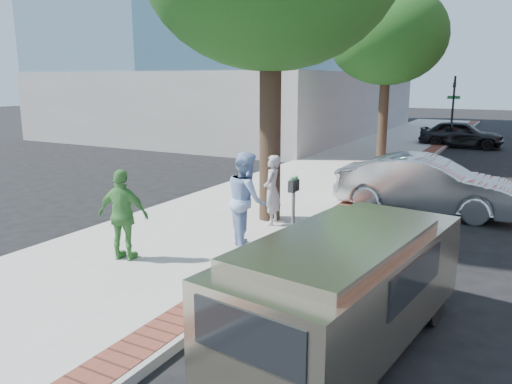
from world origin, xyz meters
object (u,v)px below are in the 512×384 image
Objects in this scene: person_green at (123,215)px; sedan_silver at (426,185)px; person_gray at (272,190)px; bg_car at (461,134)px; van at (351,282)px; person_officer at (246,199)px; parking_meter at (293,196)px.

person_green is 8.26m from sedan_silver.
bg_car is at bearing 161.13° from person_gray.
person_green is (-1.39, -3.53, 0.04)m from person_gray.
person_green is 4.81m from van.
van is at bearing -176.73° from sedan_silver.
van is at bearing 158.04° from person_green.
person_gray is 0.39× the size of bg_car.
person_green is at bearing 96.88° from person_officer.
person_officer is at bearing -147.18° from parking_meter.
sedan_silver is (1.84, 4.66, -0.43)m from parking_meter.
person_green is at bearing 170.26° from bg_car.
parking_meter is 3.44m from person_green.
person_officer is at bearing -145.09° from person_green.
bg_car is 22.89m from van.
person_green reaches higher than bg_car.
van is at bearing -53.87° from parking_meter.
bg_car is at bearing -46.14° from person_officer.
sedan_silver is 7.78m from van.
person_officer reaches higher than bg_car.
van reaches higher than sedan_silver.
parking_meter reaches higher than sedan_silver.
van is at bearing 25.56° from person_gray.
person_gray is at bearing 135.73° from van.
sedan_silver is (2.66, 5.19, -0.37)m from person_officer.
person_gray is 1.72m from person_officer.
person_officer is 2.48m from person_green.
parking_meter is 0.35× the size of bg_car.
person_gray is 0.95× the size of person_green.
sedan_silver is (2.93, 3.50, -0.21)m from person_gray.
sedan_silver reaches higher than bg_car.
bg_car is at bearing -111.93° from person_green.
person_gray is at bearing -32.23° from person_officer.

